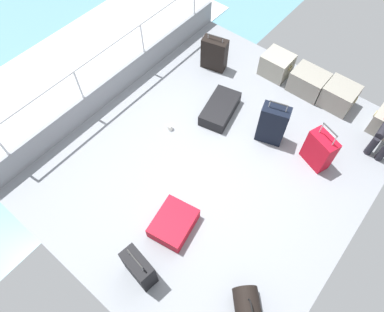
{
  "coord_description": "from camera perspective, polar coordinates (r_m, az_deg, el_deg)",
  "views": [
    {
      "loc": [
        1.53,
        -2.48,
        4.54
      ],
      "look_at": [
        -0.22,
        -0.36,
        0.25
      ],
      "focal_mm": 32.31,
      "sensor_mm": 36.0,
      "label": 1
    }
  ],
  "objects": [
    {
      "name": "cargo_crate_2",
      "position": [
        6.39,
        23.11,
        9.11
      ],
      "size": [
        0.55,
        0.48,
        0.41
      ],
      "color": "gray",
      "rests_on": "ground_plane"
    },
    {
      "name": "gunwale_port",
      "position": [
        6.2,
        -12.16,
        11.72
      ],
      "size": [
        0.06,
        5.2,
        0.45
      ],
      "primitive_type": "cube",
      "color": "gray",
      "rests_on": "ground_plane"
    },
    {
      "name": "cargo_crate_0",
      "position": [
        6.6,
        13.79,
        14.41
      ],
      "size": [
        0.53,
        0.45,
        0.41
      ],
      "color": "gray",
      "rests_on": "ground_plane"
    },
    {
      "name": "ground_plane",
      "position": [
        5.42,
        4.19,
        -0.39
      ],
      "size": [
        4.4,
        5.2,
        0.06
      ],
      "primitive_type": "cube",
      "color": "gray"
    },
    {
      "name": "railing_port",
      "position": [
        5.83,
        -13.16,
        15.52
      ],
      "size": [
        0.04,
        4.2,
        1.02
      ],
      "color": "silver",
      "rests_on": "ground_plane"
    },
    {
      "name": "suitcase_4",
      "position": [
        4.46,
        -8.72,
        -17.81
      ],
      "size": [
        0.45,
        0.27,
        0.68
      ],
      "color": "black",
      "rests_on": "ground_plane"
    },
    {
      "name": "suitcase_1",
      "position": [
        5.85,
        4.66,
        7.79
      ],
      "size": [
        0.61,
        0.89,
        0.21
      ],
      "color": "black",
      "rests_on": "ground_plane"
    },
    {
      "name": "suitcase_0",
      "position": [
        5.45,
        13.14,
        5.13
      ],
      "size": [
        0.47,
        0.35,
        0.85
      ],
      "color": "black",
      "rests_on": "ground_plane"
    },
    {
      "name": "suitcase_2",
      "position": [
        6.5,
        3.71,
        16.47
      ],
      "size": [
        0.49,
        0.32,
        0.7
      ],
      "color": "black",
      "rests_on": "ground_plane"
    },
    {
      "name": "paper_cup",
      "position": [
        5.67,
        -3.63,
        4.78
      ],
      "size": [
        0.08,
        0.08,
        0.1
      ],
      "primitive_type": "cylinder",
      "color": "white",
      "rests_on": "ground_plane"
    },
    {
      "name": "cargo_crate_1",
      "position": [
        6.44,
        18.64,
        11.5
      ],
      "size": [
        0.62,
        0.45,
        0.41
      ],
      "color": "gray",
      "rests_on": "ground_plane"
    },
    {
      "name": "suitcase_5",
      "position": [
        5.44,
        20.25,
        0.93
      ],
      "size": [
        0.48,
        0.36,
        0.81
      ],
      "color": "#B70C1E",
      "rests_on": "ground_plane"
    },
    {
      "name": "suitcase_3",
      "position": [
        4.78,
        -3.05,
        -11.02
      ],
      "size": [
        0.59,
        0.69,
        0.21
      ],
      "color": "#B70C1E",
      "rests_on": "ground_plane"
    },
    {
      "name": "sea_wake",
      "position": [
        7.5,
        -19.05,
        13.25
      ],
      "size": [
        12.0,
        12.0,
        0.01
      ],
      "color": "#598C9E",
      "rests_on": "ground_plane"
    }
  ]
}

